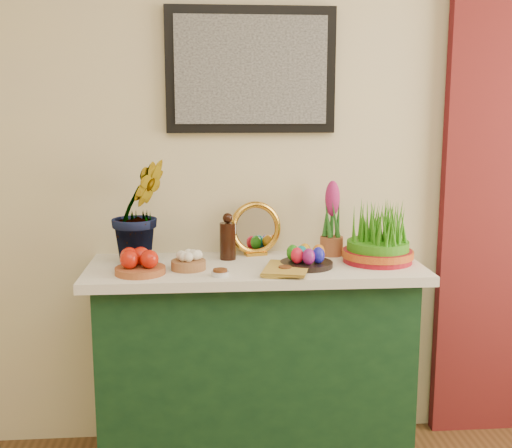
% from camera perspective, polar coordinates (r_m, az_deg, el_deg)
% --- Properties ---
extents(sideboard, '(1.30, 0.45, 0.85)m').
position_cam_1_polar(sideboard, '(2.86, -0.08, -12.66)').
color(sideboard, '#163D1D').
rests_on(sideboard, ground).
extents(tablecloth, '(1.40, 0.55, 0.04)m').
position_cam_1_polar(tablecloth, '(2.71, -0.09, -3.97)').
color(tablecloth, white).
rests_on(tablecloth, sideboard).
extents(hyacinth_green, '(0.38, 0.36, 0.58)m').
position_cam_1_polar(hyacinth_green, '(2.73, -10.35, 2.60)').
color(hyacinth_green, '#256A21').
rests_on(hyacinth_green, tablecloth).
extents(apple_bowl, '(0.23, 0.23, 0.10)m').
position_cam_1_polar(apple_bowl, '(2.58, -10.27, -3.47)').
color(apple_bowl, '#994D27').
rests_on(apple_bowl, tablecloth).
extents(garlic_basket, '(0.16, 0.16, 0.08)m').
position_cam_1_polar(garlic_basket, '(2.62, -6.03, -3.34)').
color(garlic_basket, '#A26B41').
rests_on(garlic_basket, tablecloth).
extents(vinegar_cruet, '(0.07, 0.07, 0.20)m').
position_cam_1_polar(vinegar_cruet, '(2.78, -2.53, -1.33)').
color(vinegar_cruet, black).
rests_on(vinegar_cruet, tablecloth).
extents(mirror, '(0.25, 0.11, 0.24)m').
position_cam_1_polar(mirror, '(2.86, -0.06, -0.46)').
color(mirror, gold).
rests_on(mirror, tablecloth).
extents(book, '(0.21, 0.27, 0.03)m').
position_cam_1_polar(book, '(2.58, 0.79, -3.88)').
color(book, '#B69031').
rests_on(book, tablecloth).
extents(spice_dish_left, '(0.07, 0.07, 0.03)m').
position_cam_1_polar(spice_dish_left, '(2.52, -3.20, -4.35)').
color(spice_dish_left, silver).
rests_on(spice_dish_left, tablecloth).
extents(spice_dish_right, '(0.07, 0.07, 0.03)m').
position_cam_1_polar(spice_dish_right, '(2.56, 2.60, -4.10)').
color(spice_dish_right, silver).
rests_on(spice_dish_right, tablecloth).
extents(egg_plate, '(0.27, 0.27, 0.09)m').
position_cam_1_polar(egg_plate, '(2.66, 4.48, -3.07)').
color(egg_plate, black).
rests_on(egg_plate, tablecloth).
extents(hyacinth_pink, '(0.10, 0.10, 0.33)m').
position_cam_1_polar(hyacinth_pink, '(2.86, 6.77, 0.18)').
color(hyacinth_pink, '#9A5330').
rests_on(hyacinth_pink, tablecloth).
extents(wheatgrass_sabzeh, '(0.30, 0.30, 0.25)m').
position_cam_1_polar(wheatgrass_sabzeh, '(2.77, 10.80, -1.15)').
color(wheatgrass_sabzeh, maroon).
rests_on(wheatgrass_sabzeh, tablecloth).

